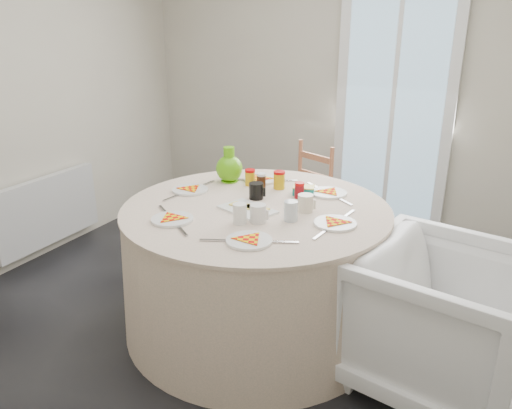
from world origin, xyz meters
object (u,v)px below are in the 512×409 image
at_px(radiator, 47,210).
at_px(table, 256,269).
at_px(wooden_chair, 300,198).
at_px(armchair, 442,321).
at_px(green_pitcher, 229,170).

relative_size(radiator, table, 0.61).
bearing_deg(table, radiator, 175.65).
relative_size(table, wooden_chair, 1.80).
xyz_separation_m(radiator, armchair, (3.07, -0.26, 0.01)).
relative_size(radiator, green_pitcher, 4.27).
xyz_separation_m(wooden_chair, green_pitcher, (-0.23, -0.74, 0.40)).
bearing_deg(wooden_chair, green_pitcher, -83.62).
bearing_deg(wooden_chair, armchair, -20.35).
relative_size(radiator, armchair, 1.17).
distance_m(radiator, armchair, 3.08).
height_order(table, green_pitcher, green_pitcher).
distance_m(armchair, green_pitcher, 1.64).
height_order(table, wooden_chair, wooden_chair).
bearing_deg(radiator, wooden_chair, 27.74).
distance_m(radiator, green_pitcher, 1.67).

